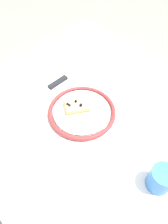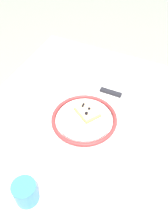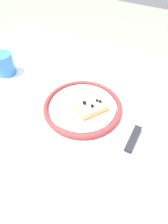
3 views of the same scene
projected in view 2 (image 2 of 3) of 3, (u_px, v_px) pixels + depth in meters
The scene contains 7 objects.
ground_plane at pixel (86, 211), 1.42m from camera, with size 6.00×6.00×0.00m, color gray.
dining_table at pixel (86, 149), 0.94m from camera, with size 1.02×0.86×0.73m.
plate at pixel (84, 119), 0.92m from camera, with size 0.24×0.24×0.02m.
pizza_slice_near at pixel (87, 112), 0.92m from camera, with size 0.10×0.11×0.03m.
knife at pixel (104, 91), 1.02m from camera, with size 0.02×0.24×0.01m.
fork at pixel (56, 155), 0.82m from camera, with size 0.03×0.20×0.00m.
cup at pixel (26, 192), 0.70m from camera, with size 0.07×0.07×0.08m, color #3372BF.
Camera 2 is at (-0.47, -0.21, 1.44)m, focal length 40.15 mm.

